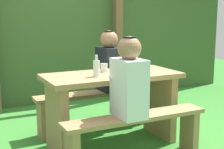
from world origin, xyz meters
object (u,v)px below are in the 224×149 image
at_px(person_black_coat, 109,63).
at_px(bottle_left, 127,62).
at_px(bench_far, 93,103).
at_px(bottle_right, 96,68).
at_px(picnic_table, 112,97).
at_px(person_white_shirt, 129,80).
at_px(cell_phone, 135,70).
at_px(bench_near, 136,129).
at_px(drinking_glass, 104,68).

xyz_separation_m(person_black_coat, bottle_left, (-0.00, -0.43, 0.07)).
height_order(bench_far, bottle_right, bottle_right).
height_order(picnic_table, person_white_shirt, person_white_shirt).
distance_m(picnic_table, cell_phone, 0.41).
bearing_deg(bottle_right, bottle_left, 19.86).
height_order(bench_near, drinking_glass, drinking_glass).
xyz_separation_m(bench_far, bottle_right, (-0.21, -0.59, 0.52)).
distance_m(person_black_coat, cell_phone, 0.43).
xyz_separation_m(person_black_coat, bottle_right, (-0.42, -0.58, 0.06)).
xyz_separation_m(bottle_right, cell_phone, (0.53, 0.17, -0.08)).
bearing_deg(cell_phone, bottle_left, -139.18).
height_order(person_white_shirt, bottle_left, person_white_shirt).
bearing_deg(bottle_right, person_black_coat, 54.35).
distance_m(drinking_glass, bottle_left, 0.25).
height_order(picnic_table, bottle_left, bottle_left).
bearing_deg(cell_phone, person_white_shirt, -91.75).
bearing_deg(person_white_shirt, picnic_table, 80.92).
bearing_deg(person_white_shirt, person_black_coat, 73.92).
height_order(drinking_glass, cell_phone, drinking_glass).
xyz_separation_m(bench_far, drinking_glass, (-0.03, -0.38, 0.48)).
height_order(drinking_glass, bottle_right, bottle_right).
bearing_deg(cell_phone, drinking_glass, -154.27).
distance_m(person_white_shirt, drinking_glass, 0.63).
xyz_separation_m(bench_near, person_black_coat, (0.21, 1.00, 0.46)).
distance_m(bench_far, person_white_shirt, 1.11).
relative_size(picnic_table, bench_near, 1.00).
relative_size(bench_far, bottle_right, 6.52).
xyz_separation_m(picnic_table, bench_far, (0.00, 0.50, -0.19)).
relative_size(person_black_coat, bottle_left, 3.09).
distance_m(person_black_coat, bottle_left, 0.44).
bearing_deg(bench_near, bottle_left, 70.00).
relative_size(picnic_table, person_black_coat, 1.95).
xyz_separation_m(bench_far, person_black_coat, (0.21, -0.00, 0.46)).
xyz_separation_m(drinking_glass, cell_phone, (0.35, -0.04, -0.04)).
xyz_separation_m(person_white_shirt, cell_phone, (0.40, 0.58, -0.02)).
relative_size(bottle_left, bottle_right, 1.08).
distance_m(person_white_shirt, person_black_coat, 1.04).
distance_m(bench_near, cell_phone, 0.80).
height_order(bottle_left, cell_phone, bottle_left).
relative_size(person_white_shirt, cell_phone, 5.14).
relative_size(person_white_shirt, bottle_right, 3.35).
height_order(person_black_coat, cell_phone, person_black_coat).
bearing_deg(person_white_shirt, bench_far, 85.44).
height_order(picnic_table, bench_far, picnic_table).
bearing_deg(picnic_table, bench_near, -90.00).
height_order(drinking_glass, bottle_left, bottle_left).
bearing_deg(picnic_table, person_white_shirt, -99.08).
height_order(person_black_coat, drinking_glass, person_black_coat).
relative_size(drinking_glass, bottle_right, 0.41).
height_order(bench_far, cell_phone, cell_phone).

